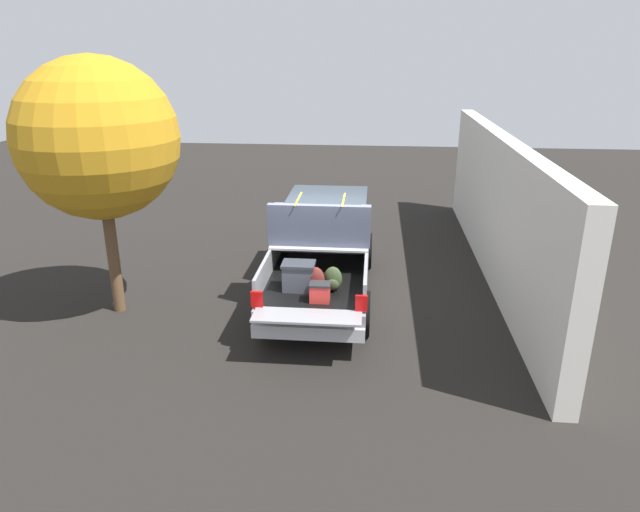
% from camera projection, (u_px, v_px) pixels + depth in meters
% --- Properties ---
extents(ground_plane, '(40.00, 40.00, 0.00)m').
position_uv_depth(ground_plane, '(323.00, 294.00, 12.38)').
color(ground_plane, black).
extents(pickup_truck, '(6.05, 2.06, 2.23)m').
position_uv_depth(pickup_truck, '(324.00, 246.00, 12.38)').
color(pickup_truck, gray).
rests_on(pickup_truck, ground_plane).
extents(building_facade, '(11.47, 0.36, 3.20)m').
position_uv_depth(building_facade, '(498.00, 208.00, 12.97)').
color(building_facade, silver).
rests_on(building_facade, ground_plane).
extents(tree_background, '(2.97, 2.97, 4.94)m').
position_uv_depth(tree_background, '(98.00, 139.00, 10.47)').
color(tree_background, brown).
rests_on(tree_background, ground_plane).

